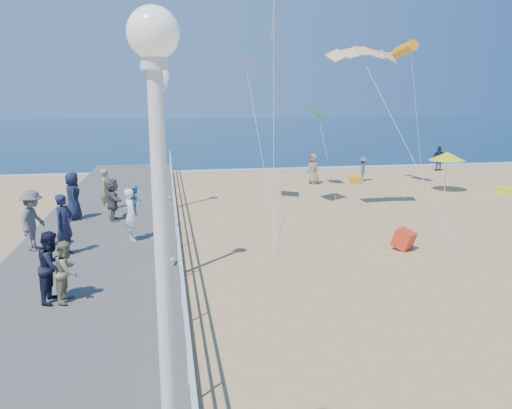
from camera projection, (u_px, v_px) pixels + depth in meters
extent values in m
plane|color=tan|center=(350.00, 268.00, 14.87)|extent=(160.00, 160.00, 0.00)
cube|color=#0B2746|center=(200.00, 130.00, 77.40)|extent=(160.00, 90.00, 0.05)
cube|color=silver|center=(244.00, 170.00, 34.59)|extent=(160.00, 1.20, 0.04)
cube|color=#635F5A|center=(88.00, 277.00, 13.53)|extent=(5.00, 44.00, 0.40)
cube|color=white|center=(178.00, 228.00, 13.69)|extent=(0.05, 42.00, 0.06)
cube|color=white|center=(178.00, 246.00, 13.80)|extent=(0.05, 42.00, 0.04)
cylinder|color=white|center=(165.00, 328.00, 4.69)|extent=(0.14, 0.14, 4.70)
sphere|color=white|center=(153.00, 33.00, 4.13)|extent=(0.44, 0.44, 0.44)
cylinder|color=white|center=(168.00, 262.00, 13.84)|extent=(0.36, 0.36, 0.20)
cylinder|color=white|center=(165.00, 178.00, 13.35)|extent=(0.14, 0.14, 4.70)
sphere|color=white|center=(161.00, 76.00, 12.79)|extent=(0.44, 0.44, 0.44)
cylinder|color=white|center=(166.00, 199.00, 22.50)|extent=(0.36, 0.36, 0.20)
cylinder|color=white|center=(164.00, 146.00, 22.00)|extent=(0.14, 0.14, 4.70)
sphere|color=white|center=(162.00, 85.00, 21.45)|extent=(0.44, 0.44, 0.44)
imported|color=white|center=(131.00, 215.00, 16.12)|extent=(0.58, 0.72, 1.71)
imported|color=#3796CF|center=(135.00, 200.00, 16.19)|extent=(0.47, 0.54, 0.93)
imported|color=#1A1E39|center=(64.00, 225.00, 14.64)|extent=(0.71, 0.80, 1.83)
imported|color=gray|center=(67.00, 271.00, 11.31)|extent=(0.65, 0.77, 1.43)
imported|color=#5C5D61|center=(33.00, 220.00, 15.09)|extent=(0.93, 1.32, 1.85)
imported|color=#161C32|center=(73.00, 196.00, 18.91)|extent=(0.73, 0.98, 1.82)
imported|color=#535458|center=(113.00, 199.00, 18.79)|extent=(0.76, 1.56, 1.61)
imported|color=#929065|center=(106.00, 189.00, 20.58)|extent=(0.60, 0.73, 1.70)
imported|color=#161931|center=(52.00, 266.00, 11.31)|extent=(0.74, 0.89, 1.65)
imported|color=#5D5C61|center=(364.00, 169.00, 30.06)|extent=(0.90, 1.08, 1.45)
imported|color=#1A1D3B|center=(439.00, 158.00, 34.32)|extent=(1.04, 0.52, 1.70)
imported|color=gray|center=(314.00, 169.00, 29.08)|extent=(0.85, 1.01, 1.76)
cube|color=red|center=(404.00, 241.00, 16.55)|extent=(0.87, 0.90, 0.74)
cylinder|color=white|center=(446.00, 175.00, 26.69)|extent=(0.05, 0.05, 1.80)
cone|color=yellow|center=(447.00, 156.00, 26.48)|extent=(1.90, 1.90, 0.45)
cube|color=gold|center=(355.00, 180.00, 29.33)|extent=(0.55, 0.55, 0.40)
cube|color=#F1FE1A|center=(504.00, 191.00, 26.00)|extent=(0.55, 0.55, 0.40)
cylinder|color=orange|center=(405.00, 49.00, 25.94)|extent=(0.99, 2.56, 1.05)
cube|color=#FF5D77|center=(245.00, 59.00, 21.73)|extent=(1.44, 1.57, 0.70)
cube|color=green|center=(318.00, 115.00, 27.26)|extent=(1.11, 1.27, 0.65)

